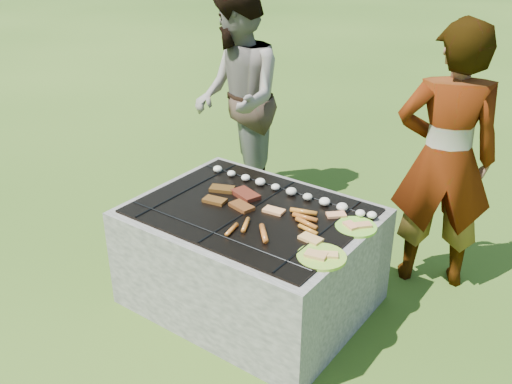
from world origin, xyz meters
TOP-DOWN VIEW (x-y plane):
  - lawn at (0.00, 0.00)m, footprint 60.00×60.00m
  - fire_pit at (0.00, 0.00)m, footprint 1.30×1.00m
  - mushrooms at (0.09, 0.29)m, footprint 1.11×0.08m
  - pork_slabs at (-0.16, 0.05)m, footprint 0.39×0.28m
  - sausages at (0.25, -0.05)m, footprint 0.41×0.48m
  - bread_on_grate at (0.32, 0.04)m, footprint 0.44×0.40m
  - plate_far at (0.56, 0.17)m, footprint 0.25×0.25m
  - plate_near at (0.56, -0.19)m, footprint 0.27×0.27m
  - cook at (0.77, 0.86)m, footprint 0.70×0.61m
  - bystander at (-0.89, 1.03)m, footprint 1.01×1.01m

SIDE VIEW (x-z plane):
  - lawn at x=0.00m, z-range 0.00..0.00m
  - fire_pit at x=0.00m, z-range -0.03..0.59m
  - plate_far at x=0.56m, z-range 0.60..0.62m
  - plate_near at x=0.56m, z-range 0.59..0.63m
  - bread_on_grate at x=0.32m, z-range 0.61..0.63m
  - pork_slabs at x=-0.16m, z-range 0.61..0.64m
  - sausages at x=0.25m, z-range 0.61..0.64m
  - mushrooms at x=0.09m, z-range 0.61..0.65m
  - cook at x=0.77m, z-range 0.00..1.62m
  - bystander at x=-0.89m, z-range 0.00..1.65m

